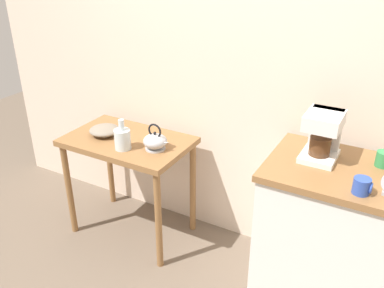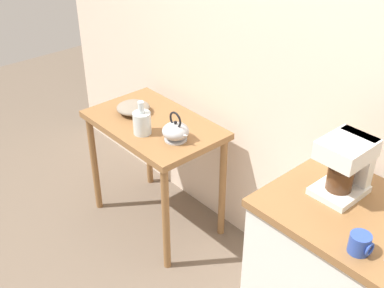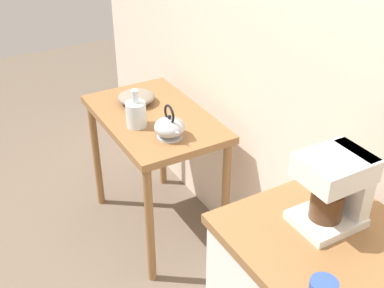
# 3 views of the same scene
# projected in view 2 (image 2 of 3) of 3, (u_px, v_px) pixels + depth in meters

# --- Properties ---
(ground_plane) EXTENTS (8.00, 8.00, 0.00)m
(ground_plane) POSITION_uv_depth(u_px,v_px,m) (229.00, 276.00, 2.89)
(ground_plane) COLOR #6B5B4C
(back_wall) EXTENTS (4.40, 0.10, 2.80)m
(back_wall) POSITION_uv_depth(u_px,v_px,m) (314.00, 37.00, 2.32)
(back_wall) COLOR beige
(back_wall) RESTS_ON ground_plane
(wooden_table) EXTENTS (0.84, 0.53, 0.76)m
(wooden_table) POSITION_uv_depth(u_px,v_px,m) (154.00, 137.00, 3.00)
(wooden_table) COLOR olive
(wooden_table) RESTS_ON ground_plane
(bowl_stoneware) EXTENTS (0.21, 0.21, 0.06)m
(bowl_stoneware) POSITION_uv_depth(u_px,v_px,m) (133.00, 108.00, 3.02)
(bowl_stoneware) COLOR gray
(bowl_stoneware) RESTS_ON wooden_table
(teakettle) EXTENTS (0.19, 0.15, 0.18)m
(teakettle) POSITION_uv_depth(u_px,v_px,m) (176.00, 131.00, 2.73)
(teakettle) COLOR #B2B5BA
(teakettle) RESTS_ON wooden_table
(glass_carafe_vase) EXTENTS (0.10, 0.10, 0.20)m
(glass_carafe_vase) POSITION_uv_depth(u_px,v_px,m) (142.00, 122.00, 2.79)
(glass_carafe_vase) COLOR silver
(glass_carafe_vase) RESTS_ON wooden_table
(coffee_maker) EXTENTS (0.18, 0.22, 0.26)m
(coffee_maker) POSITION_uv_depth(u_px,v_px,m) (347.00, 163.00, 2.02)
(coffee_maker) COLOR white
(coffee_maker) RESTS_ON kitchen_counter
(mug_blue) EXTENTS (0.09, 0.08, 0.08)m
(mug_blue) POSITION_uv_depth(u_px,v_px,m) (360.00, 244.00, 1.76)
(mug_blue) COLOR #2D4CAD
(mug_blue) RESTS_ON kitchen_counter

